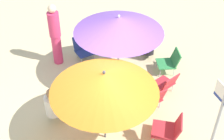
{
  "coord_description": "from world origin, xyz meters",
  "views": [
    {
      "loc": [
        0.3,
        -4.89,
        5.15
      ],
      "look_at": [
        0.41,
        0.81,
        0.7
      ],
      "focal_mm": 49.67,
      "sensor_mm": 36.0,
      "label": 1
    }
  ],
  "objects_px": {
    "beach_chair_a": "(119,39)",
    "person_c": "(55,105)",
    "person_b": "(149,46)",
    "beach_chair_d": "(83,48)",
    "beach_chair_b": "(166,83)",
    "beach_chair_c": "(152,98)",
    "person_a": "(55,34)",
    "umbrella_purple": "(119,24)",
    "warning_sign": "(220,115)",
    "beach_chair_f": "(170,61)",
    "umbrella_orange": "(104,82)",
    "beach_chair_e": "(170,129)"
  },
  "relations": [
    {
      "from": "beach_chair_c",
      "to": "person_a",
      "type": "bearing_deg",
      "value": 23.21
    },
    {
      "from": "beach_chair_b",
      "to": "beach_chair_f",
      "type": "relative_size",
      "value": 1.08
    },
    {
      "from": "umbrella_purple",
      "to": "person_c",
      "type": "relative_size",
      "value": 2.33
    },
    {
      "from": "beach_chair_e",
      "to": "warning_sign",
      "type": "height_order",
      "value": "warning_sign"
    },
    {
      "from": "umbrella_purple",
      "to": "beach_chair_d",
      "type": "relative_size",
      "value": 3.1
    },
    {
      "from": "warning_sign",
      "to": "umbrella_purple",
      "type": "bearing_deg",
      "value": 104.46
    },
    {
      "from": "beach_chair_e",
      "to": "warning_sign",
      "type": "relative_size",
      "value": 0.36
    },
    {
      "from": "person_a",
      "to": "person_c",
      "type": "relative_size",
      "value": 1.9
    },
    {
      "from": "beach_chair_b",
      "to": "beach_chair_a",
      "type": "bearing_deg",
      "value": -11.1
    },
    {
      "from": "umbrella_orange",
      "to": "beach_chair_c",
      "type": "xyz_separation_m",
      "value": [
        1.06,
        0.82,
        -1.18
      ]
    },
    {
      "from": "umbrella_orange",
      "to": "umbrella_purple",
      "type": "relative_size",
      "value": 0.96
    },
    {
      "from": "umbrella_orange",
      "to": "beach_chair_b",
      "type": "relative_size",
      "value": 3.0
    },
    {
      "from": "beach_chair_c",
      "to": "person_a",
      "type": "distance_m",
      "value": 3.07
    },
    {
      "from": "person_a",
      "to": "warning_sign",
      "type": "xyz_separation_m",
      "value": [
        3.28,
        -3.31,
        0.37
      ]
    },
    {
      "from": "beach_chair_a",
      "to": "person_c",
      "type": "bearing_deg",
      "value": -18.15
    },
    {
      "from": "person_b",
      "to": "warning_sign",
      "type": "height_order",
      "value": "warning_sign"
    },
    {
      "from": "beach_chair_f",
      "to": "person_a",
      "type": "xyz_separation_m",
      "value": [
        -3.0,
        0.5,
        0.55
      ]
    },
    {
      "from": "beach_chair_b",
      "to": "warning_sign",
      "type": "relative_size",
      "value": 0.36
    },
    {
      "from": "beach_chair_f",
      "to": "person_b",
      "type": "xyz_separation_m",
      "value": [
        -0.5,
        0.64,
        0.07
      ]
    },
    {
      "from": "person_a",
      "to": "person_b",
      "type": "height_order",
      "value": "person_a"
    },
    {
      "from": "umbrella_orange",
      "to": "beach_chair_c",
      "type": "distance_m",
      "value": 1.79
    },
    {
      "from": "umbrella_orange",
      "to": "beach_chair_b",
      "type": "xyz_separation_m",
      "value": [
        1.48,
        1.34,
        -1.18
      ]
    },
    {
      "from": "person_a",
      "to": "beach_chair_c",
      "type": "bearing_deg",
      "value": 50.36
    },
    {
      "from": "beach_chair_b",
      "to": "umbrella_purple",
      "type": "bearing_deg",
      "value": 20.38
    },
    {
      "from": "beach_chair_b",
      "to": "person_b",
      "type": "height_order",
      "value": "person_b"
    },
    {
      "from": "beach_chair_e",
      "to": "person_b",
      "type": "bearing_deg",
      "value": -74.91
    },
    {
      "from": "person_c",
      "to": "person_a",
      "type": "bearing_deg",
      "value": 47.75
    },
    {
      "from": "beach_chair_d",
      "to": "beach_chair_b",
      "type": "bearing_deg",
      "value": 23.8
    },
    {
      "from": "beach_chair_b",
      "to": "beach_chair_f",
      "type": "height_order",
      "value": "beach_chair_f"
    },
    {
      "from": "beach_chair_c",
      "to": "beach_chair_f",
      "type": "xyz_separation_m",
      "value": [
        0.65,
        1.38,
        0.02
      ]
    },
    {
      "from": "warning_sign",
      "to": "beach_chair_b",
      "type": "bearing_deg",
      "value": 86.81
    },
    {
      "from": "umbrella_purple",
      "to": "beach_chair_b",
      "type": "bearing_deg",
      "value": -30.04
    },
    {
      "from": "umbrella_purple",
      "to": "person_a",
      "type": "xyz_separation_m",
      "value": [
        -1.63,
        0.7,
        -0.68
      ]
    },
    {
      "from": "beach_chair_a",
      "to": "beach_chair_f",
      "type": "bearing_deg",
      "value": 58.78
    },
    {
      "from": "umbrella_purple",
      "to": "person_b",
      "type": "bearing_deg",
      "value": 44.03
    },
    {
      "from": "umbrella_orange",
      "to": "person_c",
      "type": "bearing_deg",
      "value": 154.12
    },
    {
      "from": "beach_chair_e",
      "to": "warning_sign",
      "type": "xyz_separation_m",
      "value": [
        0.66,
        -0.56,
        0.97
      ]
    },
    {
      "from": "beach_chair_f",
      "to": "beach_chair_c",
      "type": "bearing_deg",
      "value": 60.81
    },
    {
      "from": "beach_chair_a",
      "to": "person_b",
      "type": "relative_size",
      "value": 0.68
    },
    {
      "from": "beach_chair_b",
      "to": "person_b",
      "type": "distance_m",
      "value": 1.53
    },
    {
      "from": "beach_chair_a",
      "to": "beach_chair_b",
      "type": "xyz_separation_m",
      "value": [
        1.08,
        -1.99,
        0.02
      ]
    },
    {
      "from": "beach_chair_c",
      "to": "beach_chair_d",
      "type": "height_order",
      "value": "beach_chair_c"
    },
    {
      "from": "beach_chair_f",
      "to": "person_c",
      "type": "xyz_separation_m",
      "value": [
        -2.79,
        -1.68,
        0.11
      ]
    },
    {
      "from": "umbrella_orange",
      "to": "beach_chair_b",
      "type": "height_order",
      "value": "umbrella_orange"
    },
    {
      "from": "beach_chair_b",
      "to": "beach_chair_d",
      "type": "relative_size",
      "value": 0.99
    },
    {
      "from": "beach_chair_f",
      "to": "person_a",
      "type": "relative_size",
      "value": 0.36
    },
    {
      "from": "umbrella_purple",
      "to": "beach_chair_f",
      "type": "bearing_deg",
      "value": 8.32
    },
    {
      "from": "beach_chair_d",
      "to": "person_c",
      "type": "xyz_separation_m",
      "value": [
        -0.47,
        -2.45,
        0.17
      ]
    },
    {
      "from": "person_a",
      "to": "person_b",
      "type": "distance_m",
      "value": 2.55
    },
    {
      "from": "beach_chair_b",
      "to": "beach_chair_d",
      "type": "xyz_separation_m",
      "value": [
        -2.09,
        1.63,
        -0.05
      ]
    }
  ]
}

